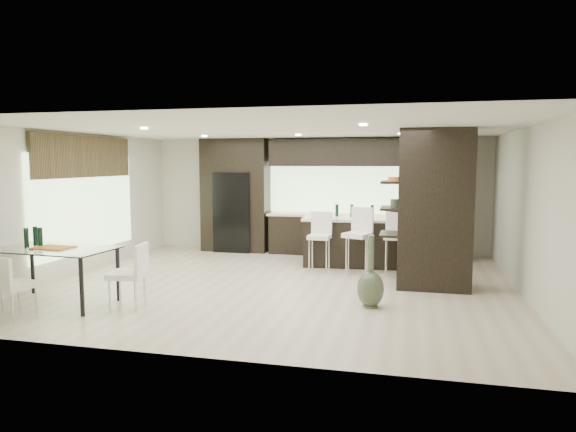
% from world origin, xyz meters
% --- Properties ---
extents(ground, '(8.00, 8.00, 0.00)m').
position_xyz_m(ground, '(0.00, 0.00, 0.00)').
color(ground, beige).
rests_on(ground, ground).
extents(back_wall, '(8.00, 0.02, 2.70)m').
position_xyz_m(back_wall, '(0.00, 3.50, 1.35)').
color(back_wall, beige).
rests_on(back_wall, ground).
extents(left_wall, '(0.02, 7.00, 2.70)m').
position_xyz_m(left_wall, '(-4.00, 0.00, 1.35)').
color(left_wall, beige).
rests_on(left_wall, ground).
extents(right_wall, '(0.02, 7.00, 2.70)m').
position_xyz_m(right_wall, '(4.00, 0.00, 1.35)').
color(right_wall, beige).
rests_on(right_wall, ground).
extents(ceiling, '(8.00, 7.00, 0.02)m').
position_xyz_m(ceiling, '(0.00, 0.00, 2.70)').
color(ceiling, white).
rests_on(ceiling, ground).
extents(window_left, '(0.04, 3.20, 1.90)m').
position_xyz_m(window_left, '(-3.96, 0.20, 1.35)').
color(window_left, '#B2D199').
rests_on(window_left, left_wall).
extents(window_back, '(3.40, 0.04, 1.20)m').
position_xyz_m(window_back, '(0.60, 3.46, 1.55)').
color(window_back, '#B2D199').
rests_on(window_back, back_wall).
extents(stone_accent, '(0.08, 3.00, 0.80)m').
position_xyz_m(stone_accent, '(-3.93, 0.20, 2.25)').
color(stone_accent, brown).
rests_on(stone_accent, left_wall).
extents(ceiling_spots, '(4.00, 3.00, 0.02)m').
position_xyz_m(ceiling_spots, '(0.00, 0.25, 2.68)').
color(ceiling_spots, white).
rests_on(ceiling_spots, ceiling).
extents(back_cabinetry, '(6.80, 0.68, 2.70)m').
position_xyz_m(back_cabinetry, '(0.50, 3.17, 1.35)').
color(back_cabinetry, black).
rests_on(back_cabinetry, ground).
extents(refrigerator, '(0.90, 0.68, 1.90)m').
position_xyz_m(refrigerator, '(-1.90, 3.12, 0.95)').
color(refrigerator, black).
rests_on(refrigerator, ground).
extents(partition_column, '(1.20, 0.80, 2.70)m').
position_xyz_m(partition_column, '(2.60, 0.40, 1.35)').
color(partition_column, black).
rests_on(partition_column, ground).
extents(kitchen_island, '(2.48, 1.22, 1.00)m').
position_xyz_m(kitchen_island, '(1.22, 2.05, 0.50)').
color(kitchen_island, black).
rests_on(kitchen_island, ground).
extents(stool_left, '(0.44, 0.44, 0.94)m').
position_xyz_m(stool_left, '(0.48, 1.23, 0.47)').
color(stool_left, white).
rests_on(stool_left, ground).
extents(stool_mid, '(0.59, 0.59, 1.03)m').
position_xyz_m(stool_mid, '(1.22, 1.21, 0.51)').
color(stool_mid, white).
rests_on(stool_mid, ground).
extents(stool_right, '(0.48, 0.48, 1.02)m').
position_xyz_m(stool_right, '(1.96, 1.21, 0.51)').
color(stool_right, white).
rests_on(stool_right, ground).
extents(bench, '(1.20, 0.56, 0.45)m').
position_xyz_m(bench, '(0.81, 2.10, 0.22)').
color(bench, black).
rests_on(bench, ground).
extents(floor_vase, '(0.47, 0.47, 1.08)m').
position_xyz_m(floor_vase, '(1.65, -1.06, 0.54)').
color(floor_vase, '#3E4B35').
rests_on(floor_vase, ground).
extents(dining_table, '(1.83, 1.10, 0.86)m').
position_xyz_m(dining_table, '(-3.01, -1.99, 0.43)').
color(dining_table, white).
rests_on(dining_table, ground).
extents(chair_near, '(0.54, 0.54, 0.83)m').
position_xyz_m(chair_near, '(-3.01, -2.79, 0.42)').
color(chair_near, white).
rests_on(chair_near, ground).
extents(chair_end, '(0.55, 0.55, 0.89)m').
position_xyz_m(chair_end, '(-1.80, -1.99, 0.45)').
color(chair_end, white).
rests_on(chair_end, ground).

